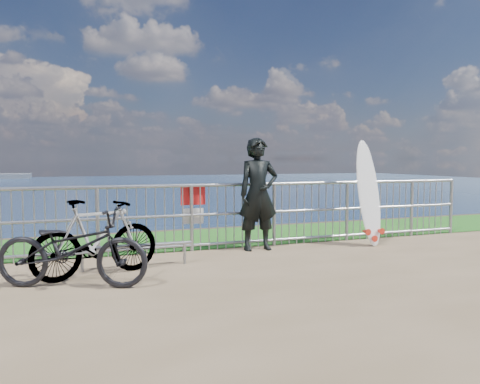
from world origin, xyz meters
name	(u,v)px	position (x,y,z in m)	size (l,w,h in m)	color
grass_strip	(203,238)	(0.00, 2.70, 0.01)	(120.00, 120.00, 0.00)	#1D5D19
railing	(221,215)	(0.01, 1.60, 0.58)	(10.06, 0.10, 1.13)	#92959A
surfer	(258,194)	(0.59, 1.33, 0.95)	(0.69, 0.45, 1.89)	black
surfboard	(369,196)	(2.61, 1.07, 0.87)	(0.56, 0.51, 1.89)	silver
bicycle_near	(72,248)	(-2.38, -0.07, 0.48)	(0.63, 1.82, 0.95)	black
bicycle_far	(97,238)	(-2.08, 0.37, 0.51)	(0.48, 1.70, 1.02)	black
bike_rack	(135,248)	(-1.55, 0.70, 0.28)	(1.63, 0.05, 0.34)	#92959A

